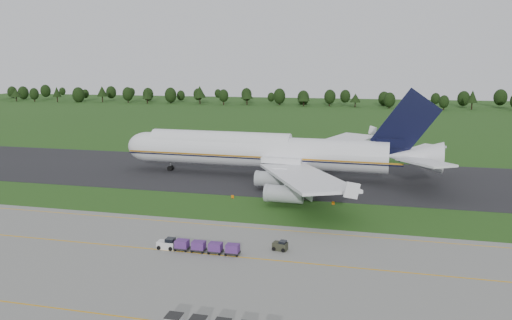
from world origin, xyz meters
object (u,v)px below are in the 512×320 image
(aircraft, at_px, (266,151))
(baggage_train, at_px, (197,246))
(utility_cart, at_px, (280,246))
(edge_markers, at_px, (282,200))

(aircraft, bearing_deg, baggage_train, -88.91)
(utility_cart, relative_size, edge_markers, 0.11)
(baggage_train, xyz_separation_m, edge_markers, (6.44, 27.66, -0.54))
(baggage_train, bearing_deg, aircraft, 91.09)
(utility_cart, xyz_separation_m, edge_markers, (-4.43, 24.53, -0.31))
(aircraft, height_order, baggage_train, aircraft)
(baggage_train, relative_size, utility_cart, 5.46)
(utility_cart, distance_m, edge_markers, 24.93)
(utility_cart, bearing_deg, aircraft, 104.87)
(baggage_train, xyz_separation_m, utility_cart, (10.87, 3.13, -0.23))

